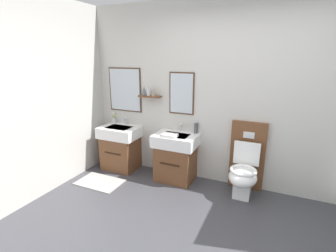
{
  "coord_description": "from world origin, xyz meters",
  "views": [
    {
      "loc": [
        0.55,
        -1.89,
        1.88
      ],
      "look_at": [
        -0.85,
        1.19,
        0.93
      ],
      "focal_mm": 26.75,
      "sensor_mm": 36.0,
      "label": 1
    }
  ],
  "objects": [
    {
      "name": "vanity_sink_left",
      "position": [
        -1.84,
        1.43,
        0.39
      ],
      "size": [
        0.64,
        0.5,
        0.74
      ],
      "color": "brown",
      "rests_on": "ground"
    },
    {
      "name": "tap_on_left_sink",
      "position": [
        -1.84,
        1.61,
        0.81
      ],
      "size": [
        0.03,
        0.13,
        0.11
      ],
      "color": "silver",
      "rests_on": "vanity_sink_left"
    },
    {
      "name": "soap_dispenser",
      "position": [
        -0.57,
        1.61,
        0.82
      ],
      "size": [
        0.06,
        0.06,
        0.2
      ],
      "color": "#4C4C51",
      "rests_on": "vanity_sink_right"
    },
    {
      "name": "wall_back",
      "position": [
        -0.02,
        1.7,
        1.33
      ],
      "size": [
        4.89,
        0.27,
        2.65
      ],
      "color": "beige",
      "rests_on": "ground"
    },
    {
      "name": "toothbrush_cup",
      "position": [
        -2.08,
        1.6,
        0.79
      ],
      "size": [
        0.07,
        0.07,
        0.2
      ],
      "color": "silver",
      "rests_on": "vanity_sink_left"
    },
    {
      "name": "wall_left",
      "position": [
        -2.39,
        0.0,
        1.33
      ],
      "size": [
        0.12,
        3.52,
        2.65
      ],
      "primitive_type": "cube",
      "color": "beige",
      "rests_on": "ground"
    },
    {
      "name": "bath_mat",
      "position": [
        -1.84,
        0.83,
        0.01
      ],
      "size": [
        0.68,
        0.44,
        0.01
      ],
      "primitive_type": "cube",
      "color": "#9E9993",
      "rests_on": "ground"
    },
    {
      "name": "vanity_sink_right",
      "position": [
        -0.82,
        1.43,
        0.39
      ],
      "size": [
        0.64,
        0.5,
        0.74
      ],
      "color": "brown",
      "rests_on": "ground"
    },
    {
      "name": "toilet",
      "position": [
        0.21,
        1.44,
        0.38
      ],
      "size": [
        0.48,
        0.62,
        1.0
      ],
      "color": "brown",
      "rests_on": "ground"
    },
    {
      "name": "folded_hand_towel",
      "position": [
        -0.86,
        1.28,
        0.76
      ],
      "size": [
        0.22,
        0.16,
        0.04
      ],
      "primitive_type": "cube",
      "color": "white",
      "rests_on": "vanity_sink_right"
    },
    {
      "name": "tap_on_right_sink",
      "position": [
        -0.82,
        1.61,
        0.81
      ],
      "size": [
        0.03,
        0.13,
        0.11
      ],
      "color": "silver",
      "rests_on": "vanity_sink_right"
    }
  ]
}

